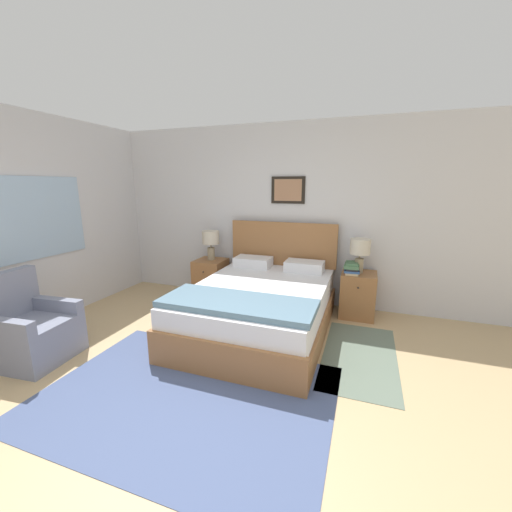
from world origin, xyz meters
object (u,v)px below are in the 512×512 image
(nightstand_near_window, at_px, (211,278))
(nightstand_by_door, at_px, (358,294))
(table_lamp_near_window, at_px, (211,240))
(table_lamp_by_door, at_px, (360,249))
(armchair, at_px, (29,331))
(bed, at_px, (260,305))

(nightstand_near_window, height_order, nightstand_by_door, same)
(nightstand_near_window, bearing_deg, table_lamp_near_window, 65.58)
(nightstand_near_window, distance_m, table_lamp_near_window, 0.61)
(nightstand_near_window, distance_m, table_lamp_by_door, 2.28)
(armchair, relative_size, nightstand_by_door, 1.48)
(bed, distance_m, nightstand_near_window, 1.38)
(table_lamp_by_door, bearing_deg, armchair, -143.74)
(table_lamp_by_door, bearing_deg, table_lamp_near_window, 180.00)
(armchair, distance_m, table_lamp_near_window, 2.50)
(bed, xyz_separation_m, armchair, (-1.99, -1.40, -0.02))
(table_lamp_near_window, bearing_deg, table_lamp_by_door, 0.00)
(table_lamp_near_window, bearing_deg, nightstand_near_window, -114.42)
(armchair, distance_m, nightstand_near_window, 2.41)
(bed, relative_size, table_lamp_by_door, 4.77)
(bed, relative_size, table_lamp_near_window, 4.77)
(nightstand_by_door, distance_m, table_lamp_near_window, 2.28)
(table_lamp_by_door, bearing_deg, nightstand_near_window, -179.50)
(armchair, distance_m, table_lamp_by_door, 3.86)
(table_lamp_near_window, bearing_deg, armchair, -111.57)
(armchair, relative_size, nightstand_near_window, 1.48)
(armchair, relative_size, table_lamp_near_window, 1.97)
(nightstand_by_door, height_order, table_lamp_by_door, table_lamp_by_door)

